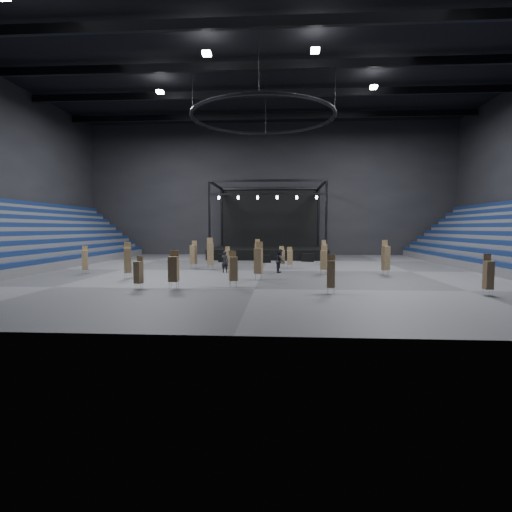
# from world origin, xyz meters

# --- Properties ---
(floor) EXTENTS (50.00, 50.00, 0.00)m
(floor) POSITION_xyz_m (0.00, 0.00, 0.00)
(floor) COLOR #444446
(floor) RESTS_ON ground
(ceiling) EXTENTS (50.00, 42.00, 0.20)m
(ceiling) POSITION_xyz_m (0.00, 0.00, 18.00)
(ceiling) COLOR black
(ceiling) RESTS_ON wall_back
(wall_back) EXTENTS (50.00, 0.20, 18.00)m
(wall_back) POSITION_xyz_m (0.00, 21.00, 9.00)
(wall_back) COLOR black
(wall_back) RESTS_ON ground
(wall_front) EXTENTS (50.00, 0.20, 18.00)m
(wall_front) POSITION_xyz_m (0.00, -21.00, 9.00)
(wall_front) COLOR black
(wall_front) RESTS_ON ground
(bleachers_left) EXTENTS (7.20, 40.00, 6.40)m
(bleachers_left) POSITION_xyz_m (-22.94, 0.00, 1.73)
(bleachers_left) COLOR #4F4F52
(bleachers_left) RESTS_ON floor
(stage) EXTENTS (14.00, 10.00, 9.20)m
(stage) POSITION_xyz_m (0.00, 16.24, 1.45)
(stage) COLOR black
(stage) RESTS_ON floor
(truss_ring) EXTENTS (12.30, 12.30, 5.15)m
(truss_ring) POSITION_xyz_m (-0.00, 0.00, 13.00)
(truss_ring) COLOR black
(truss_ring) RESTS_ON ceiling
(roof_girders) EXTENTS (49.00, 30.35, 0.70)m
(roof_girders) POSITION_xyz_m (0.00, -0.00, 17.20)
(roof_girders) COLOR black
(roof_girders) RESTS_ON ceiling
(floodlights) EXTENTS (28.60, 16.60, 0.25)m
(floodlights) POSITION_xyz_m (0.00, -4.00, 16.60)
(floodlights) COLOR white
(floodlights) RESTS_ON roof_girders
(flight_case_left) EXTENTS (1.34, 0.74, 0.86)m
(flight_case_left) POSITION_xyz_m (-4.55, 8.50, 0.43)
(flight_case_left) COLOR black
(flight_case_left) RESTS_ON floor
(flight_case_mid) EXTENTS (1.30, 0.79, 0.81)m
(flight_case_mid) POSITION_xyz_m (-0.15, 7.94, 0.41)
(flight_case_mid) COLOR black
(flight_case_mid) RESTS_ON floor
(flight_case_right) EXTENTS (1.46, 1.05, 0.88)m
(flight_case_right) POSITION_xyz_m (4.49, 9.56, 0.44)
(flight_case_right) COLOR black
(flight_case_right) RESTS_ON floor
(chair_stack_0) EXTENTS (0.65, 0.65, 2.67)m
(chair_stack_0) POSITION_xyz_m (-9.54, -6.06, 1.37)
(chair_stack_0) COLOR silver
(chair_stack_0) RESTS_ON floor
(chair_stack_1) EXTENTS (0.54, 0.54, 2.27)m
(chair_stack_1) POSITION_xyz_m (-14.00, -3.56, 1.16)
(chair_stack_1) COLOR silver
(chair_stack_1) RESTS_ON floor
(chair_stack_2) EXTENTS (0.45, 0.45, 1.96)m
(chair_stack_2) POSITION_xyz_m (-3.37, 2.27, 1.04)
(chair_stack_2) COLOR silver
(chair_stack_2) RESTS_ON floor
(chair_stack_3) EXTENTS (0.50, 0.50, 1.97)m
(chair_stack_3) POSITION_xyz_m (2.36, 1.57, 1.06)
(chair_stack_3) COLOR silver
(chair_stack_3) RESTS_ON floor
(chair_stack_4) EXTENTS (0.61, 0.61, 2.74)m
(chair_stack_4) POSITION_xyz_m (9.67, -2.91, 1.39)
(chair_stack_4) COLOR silver
(chair_stack_4) RESTS_ON floor
(chair_stack_5) EXTENTS (0.55, 0.55, 2.32)m
(chair_stack_5) POSITION_xyz_m (-4.86, -10.79, 1.24)
(chair_stack_5) COLOR silver
(chair_stack_5) RESTS_ON floor
(chair_stack_6) EXTENTS (0.67, 0.67, 2.83)m
(chair_stack_6) POSITION_xyz_m (-4.67, 0.52, 1.45)
(chair_stack_6) COLOR silver
(chair_stack_6) RESTS_ON floor
(chair_stack_7) EXTENTS (0.45, 0.45, 2.27)m
(chair_stack_7) POSITION_xyz_m (12.83, -11.99, 1.16)
(chair_stack_7) COLOR silver
(chair_stack_7) RESTS_ON floor
(chair_stack_8) EXTENTS (0.53, 0.53, 1.99)m
(chair_stack_8) POSITION_xyz_m (1.66, 2.57, 1.06)
(chair_stack_8) COLOR silver
(chair_stack_8) RESTS_ON floor
(chair_stack_9) EXTENTS (0.54, 0.54, 1.99)m
(chair_stack_9) POSITION_xyz_m (-6.95, -10.96, 1.05)
(chair_stack_9) COLOR silver
(chair_stack_9) RESTS_ON floor
(chair_stack_10) EXTENTS (0.60, 0.60, 2.52)m
(chair_stack_10) POSITION_xyz_m (-6.38, 1.50, 1.31)
(chair_stack_10) COLOR silver
(chair_stack_10) RESTS_ON floor
(chair_stack_11) EXTENTS (0.57, 0.57, 2.25)m
(chair_stack_11) POSITION_xyz_m (4.93, -2.69, 1.19)
(chair_stack_11) COLOR silver
(chair_stack_11) RESTS_ON floor
(chair_stack_12) EXTENTS (0.50, 0.50, 2.22)m
(chair_stack_12) POSITION_xyz_m (4.37, -11.99, 1.15)
(chair_stack_12) COLOR silver
(chair_stack_12) RESTS_ON floor
(chair_stack_13) EXTENTS (0.56, 0.56, 2.45)m
(chair_stack_13) POSITION_xyz_m (5.94, 6.34, 1.27)
(chair_stack_13) COLOR silver
(chair_stack_13) RESTS_ON floor
(chair_stack_14) EXTENTS (0.54, 0.54, 2.49)m
(chair_stack_14) POSITION_xyz_m (-0.95, 8.01, 1.31)
(chair_stack_14) COLOR silver
(chair_stack_14) RESTS_ON floor
(chair_stack_15) EXTENTS (0.61, 0.61, 2.25)m
(chair_stack_15) POSITION_xyz_m (-1.38, -9.84, 1.19)
(chair_stack_15) COLOR silver
(chair_stack_15) RESTS_ON floor
(chair_stack_16) EXTENTS (0.63, 0.63, 2.70)m
(chair_stack_16) POSITION_xyz_m (-0.02, -6.13, 1.40)
(chair_stack_16) COLOR silver
(chair_stack_16) RESTS_ON floor
(man_center) EXTENTS (0.74, 0.59, 1.78)m
(man_center) POSITION_xyz_m (-3.05, -1.71, 0.89)
(man_center) COLOR black
(man_center) RESTS_ON floor
(crew_member) EXTENTS (0.85, 1.03, 1.95)m
(crew_member) POSITION_xyz_m (1.52, -1.56, 0.97)
(crew_member) COLOR black
(crew_member) RESTS_ON floor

